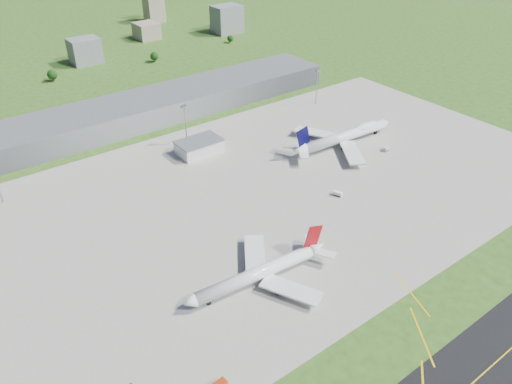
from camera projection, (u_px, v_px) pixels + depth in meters
ground at (147, 129)px, 332.98m from camera, size 1400.00×1400.00×0.00m
apron at (259, 195)px, 263.84m from camera, size 360.00×190.00×0.08m
terminal at (136, 112)px, 339.08m from camera, size 300.00×42.00×15.00m
ops_building at (199, 147)px, 302.19m from camera, size 26.00×16.00×8.00m
mast_center at (185, 118)px, 304.97m from camera, size 3.50×2.00×25.90m
mast_east at (317, 81)px, 360.86m from camera, size 3.50×2.00×25.90m
airliner_red_twin at (261, 273)px, 205.07m from camera, size 67.86×52.71×18.61m
airliner_blue_quad at (346, 136)px, 311.13m from camera, size 79.64×62.39×20.79m
tug_yellow at (213, 290)px, 202.02m from camera, size 3.98×3.89×1.77m
van_white_near at (338, 194)px, 262.81m from camera, size 3.72×5.24×2.46m
van_white_far at (386, 149)px, 306.18m from camera, size 5.27×3.38×2.51m
bldg_c at (85, 51)px, 445.18m from camera, size 26.00×20.00×22.00m
bldg_ce at (147, 31)px, 514.42m from camera, size 22.00×24.00×16.00m
bldg_e at (227, 19)px, 531.62m from camera, size 30.00×22.00×28.00m
bldg_tall_e at (154, 5)px, 569.87m from camera, size 20.00×18.00×36.00m
tree_c at (52, 75)px, 407.38m from camera, size 8.10×8.10×9.90m
tree_e at (154, 56)px, 449.92m from camera, size 7.65×7.65×9.35m
tree_far_e at (230, 38)px, 502.92m from camera, size 6.30×6.30×7.70m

